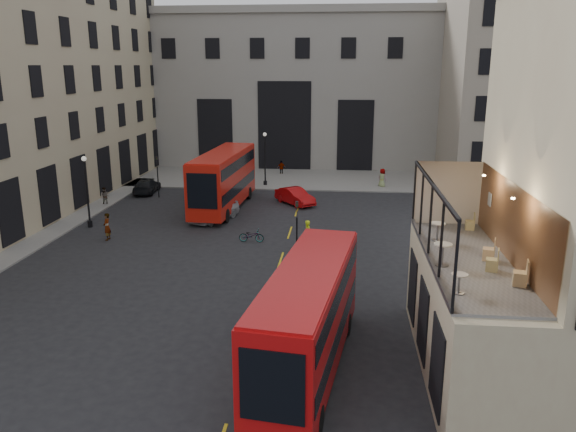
# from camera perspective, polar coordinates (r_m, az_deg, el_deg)

# --- Properties ---
(ground) EXTENTS (140.00, 140.00, 0.00)m
(ground) POSITION_cam_1_polar(r_m,az_deg,el_deg) (23.78, 0.88, -14.39)
(ground) COLOR black
(ground) RESTS_ON ground
(host_building_main) EXTENTS (7.26, 11.40, 15.10)m
(host_building_main) POSITION_cam_1_polar(r_m,az_deg,el_deg) (22.57, 27.09, 3.45)
(host_building_main) COLOR #BAB08B
(host_building_main) RESTS_ON ground
(host_frontage) EXTENTS (3.00, 11.00, 4.50)m
(host_frontage) POSITION_cam_1_polar(r_m,az_deg,el_deg) (23.20, 17.36, -9.68)
(host_frontage) COLOR #BAB08B
(host_frontage) RESTS_ON ground
(cafe_floor) EXTENTS (3.00, 10.00, 0.10)m
(cafe_floor) POSITION_cam_1_polar(r_m,az_deg,el_deg) (22.36, 17.82, -4.31)
(cafe_floor) COLOR slate
(cafe_floor) RESTS_ON host_frontage
(gateway) EXTENTS (35.00, 10.60, 18.00)m
(gateway) POSITION_cam_1_polar(r_m,az_deg,el_deg) (68.99, 0.07, 13.15)
(gateway) COLOR gray
(gateway) RESTS_ON ground
(building_right) EXTENTS (16.60, 18.60, 20.00)m
(building_right) POSITION_cam_1_polar(r_m,az_deg,el_deg) (63.33, 23.04, 12.73)
(building_right) COLOR gray
(building_right) RESTS_ON ground
(pavement_far) EXTENTS (40.00, 12.00, 0.12)m
(pavement_far) POSITION_cam_1_polar(r_m,az_deg,el_deg) (60.27, -1.80, 3.93)
(pavement_far) COLOR slate
(pavement_far) RESTS_ON ground
(traffic_light_near) EXTENTS (0.16, 0.20, 3.80)m
(traffic_light_near) POSITION_cam_1_polar(r_m,az_deg,el_deg) (34.03, 0.90, -0.74)
(traffic_light_near) COLOR black
(traffic_light_near) RESTS_ON ground
(traffic_light_far) EXTENTS (0.16, 0.20, 3.80)m
(traffic_light_far) POSITION_cam_1_polar(r_m,az_deg,el_deg) (52.24, -13.12, 4.45)
(traffic_light_far) COLOR black
(traffic_light_far) RESTS_ON ground
(street_lamp_a) EXTENTS (0.36, 0.36, 5.33)m
(street_lamp_a) POSITION_cam_1_polar(r_m,az_deg,el_deg) (43.91, -19.71, 1.95)
(street_lamp_a) COLOR black
(street_lamp_a) RESTS_ON ground
(street_lamp_b) EXTENTS (0.36, 0.36, 5.33)m
(street_lamp_b) POSITION_cam_1_polar(r_m,az_deg,el_deg) (55.95, -2.35, 5.49)
(street_lamp_b) COLOR black
(street_lamp_b) RESTS_ON ground
(bus_near) EXTENTS (3.86, 10.98, 4.29)m
(bus_near) POSITION_cam_1_polar(r_m,az_deg,el_deg) (21.93, 2.05, -9.98)
(bus_near) COLOR #B50C0E
(bus_near) RESTS_ON ground
(bus_far) EXTENTS (3.37, 12.17, 4.81)m
(bus_far) POSITION_cam_1_polar(r_m,az_deg,el_deg) (46.97, -6.56, 3.93)
(bus_far) COLOR red
(bus_far) RESTS_ON ground
(car_a) EXTENTS (3.71, 5.11, 1.62)m
(car_a) POSITION_cam_1_polar(r_m,az_deg,el_deg) (43.95, -7.51, 0.59)
(car_a) COLOR gray
(car_a) RESTS_ON ground
(car_b) EXTENTS (3.91, 4.32, 1.43)m
(car_b) POSITION_cam_1_polar(r_m,az_deg,el_deg) (48.65, 0.71, 2.02)
(car_b) COLOR #A90A0C
(car_b) RESTS_ON ground
(car_c) EXTENTS (2.18, 4.66, 1.31)m
(car_c) POSITION_cam_1_polar(r_m,az_deg,el_deg) (54.74, -14.16, 2.97)
(car_c) COLOR black
(car_c) RESTS_ON ground
(bicycle) EXTENTS (1.71, 0.62, 0.89)m
(bicycle) POSITION_cam_1_polar(r_m,az_deg,el_deg) (38.39, -3.74, -2.00)
(bicycle) COLOR gray
(bicycle) RESTS_ON ground
(cyclist) EXTENTS (0.66, 0.80, 1.88)m
(cyclist) POSITION_cam_1_polar(r_m,az_deg,el_deg) (36.97, 2.05, -1.85)
(cyclist) COLOR #C3D916
(cyclist) RESTS_ON ground
(pedestrian_a) EXTENTS (0.82, 0.66, 1.62)m
(pedestrian_a) POSITION_cam_1_polar(r_m,az_deg,el_deg) (50.58, -18.11, 1.88)
(pedestrian_a) COLOR gray
(pedestrian_a) RESTS_ON ground
(pedestrian_b) EXTENTS (1.14, 0.99, 1.53)m
(pedestrian_b) POSITION_cam_1_polar(r_m,az_deg,el_deg) (59.23, -7.85, 4.29)
(pedestrian_b) COLOR gray
(pedestrian_b) RESTS_ON ground
(pedestrian_c) EXTENTS (1.00, 0.67, 1.57)m
(pedestrian_c) POSITION_cam_1_polar(r_m,az_deg,el_deg) (61.97, -0.67, 4.93)
(pedestrian_c) COLOR gray
(pedestrian_c) RESTS_ON ground
(pedestrian_d) EXTENTS (1.09, 1.04, 1.88)m
(pedestrian_d) POSITION_cam_1_polar(r_m,az_deg,el_deg) (56.19, 9.55, 3.82)
(pedestrian_d) COLOR gray
(pedestrian_d) RESTS_ON ground
(pedestrian_e) EXTENTS (0.48, 0.71, 1.90)m
(pedestrian_e) POSITION_cam_1_polar(r_m,az_deg,el_deg) (40.58, -17.92, -1.04)
(pedestrian_e) COLOR gray
(pedestrian_e) RESTS_ON ground
(cafe_table_near) EXTENTS (0.53, 0.53, 0.66)m
(cafe_table_near) POSITION_cam_1_polar(r_m,az_deg,el_deg) (18.86, 17.00, -6.28)
(cafe_table_near) COLOR beige
(cafe_table_near) RESTS_ON cafe_floor
(cafe_table_mid) EXTENTS (0.67, 0.67, 0.83)m
(cafe_table_mid) POSITION_cam_1_polar(r_m,az_deg,el_deg) (21.22, 15.44, -3.45)
(cafe_table_mid) COLOR silver
(cafe_table_mid) RESTS_ON cafe_floor
(cafe_table_far) EXTENTS (0.61, 0.61, 0.76)m
(cafe_table_far) POSITION_cam_1_polar(r_m,az_deg,el_deg) (24.19, 14.96, -1.26)
(cafe_table_far) COLOR white
(cafe_table_far) RESTS_ON cafe_floor
(cafe_chair_a) EXTENTS (0.53, 0.53, 0.89)m
(cafe_chair_a) POSITION_cam_1_polar(r_m,az_deg,el_deg) (20.26, 22.53, -5.81)
(cafe_chair_a) COLOR tan
(cafe_chair_a) RESTS_ON cafe_floor
(cafe_chair_b) EXTENTS (0.50, 0.50, 0.83)m
(cafe_chair_b) POSITION_cam_1_polar(r_m,az_deg,el_deg) (21.30, 20.04, -4.61)
(cafe_chair_b) COLOR tan
(cafe_chair_b) RESTS_ON cafe_floor
(cafe_chair_c) EXTENTS (0.52, 0.52, 0.86)m
(cafe_chair_c) POSITION_cam_1_polar(r_m,az_deg,el_deg) (22.41, 19.74, -3.60)
(cafe_chair_c) COLOR #D6AE7B
(cafe_chair_c) RESTS_ON cafe_floor
(cafe_chair_d) EXTENTS (0.41, 0.41, 0.76)m
(cafe_chair_d) POSITION_cam_1_polar(r_m,az_deg,el_deg) (26.27, 18.01, -0.82)
(cafe_chair_d) COLOR tan
(cafe_chair_d) RESTS_ON cafe_floor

